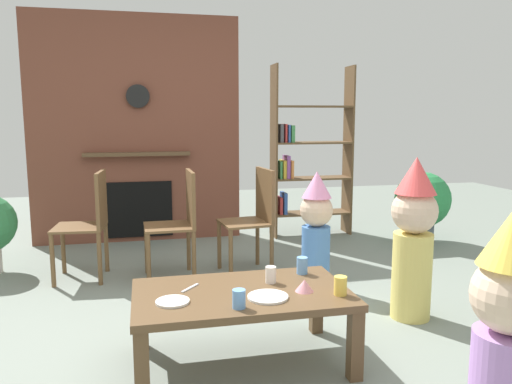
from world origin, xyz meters
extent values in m
plane|color=gray|center=(0.00, 0.00, 0.00)|extent=(12.00, 12.00, 0.00)
cube|color=brown|center=(-0.67, 2.60, 1.20)|extent=(2.20, 0.18, 2.40)
cube|color=black|center=(-0.67, 2.50, 0.35)|extent=(0.70, 0.02, 0.60)
cube|color=brown|center=(-0.67, 2.46, 0.95)|extent=(1.10, 0.10, 0.04)
cylinder|color=black|center=(-0.64, 2.48, 1.55)|extent=(0.24, 0.04, 0.24)
cube|color=brown|center=(0.80, 2.40, 0.95)|extent=(0.02, 0.28, 1.90)
cube|color=brown|center=(1.68, 2.40, 0.95)|extent=(0.02, 0.28, 1.90)
cube|color=brown|center=(1.24, 2.40, 0.25)|extent=(0.86, 0.28, 0.02)
cube|color=brown|center=(1.24, 2.40, 0.65)|extent=(0.86, 0.28, 0.02)
cube|color=brown|center=(1.24, 2.40, 1.05)|extent=(0.86, 0.28, 0.02)
cube|color=brown|center=(1.24, 2.40, 1.45)|extent=(0.86, 0.28, 0.02)
cube|color=#B23333|center=(0.87, 2.40, 0.35)|extent=(0.03, 0.20, 0.19)
cube|color=#3359A5|center=(0.92, 2.40, 0.38)|extent=(0.04, 0.20, 0.24)
cube|color=#3F8C4C|center=(0.87, 2.40, 0.76)|extent=(0.02, 0.20, 0.19)
cube|color=gold|center=(0.91, 2.40, 0.76)|extent=(0.03, 0.20, 0.20)
cube|color=#8C4C99|center=(0.95, 2.40, 0.79)|extent=(0.04, 0.20, 0.25)
cube|color=#D87F3F|center=(1.00, 2.40, 0.76)|extent=(0.03, 0.20, 0.20)
cube|color=#4C4C51|center=(0.87, 2.40, 1.16)|extent=(0.04, 0.20, 0.20)
cube|color=#B23333|center=(0.92, 2.40, 1.16)|extent=(0.02, 0.20, 0.20)
cube|color=#3359A5|center=(0.96, 2.40, 1.16)|extent=(0.02, 0.20, 0.19)
cube|color=#3F8C4C|center=(1.00, 2.40, 1.15)|extent=(0.04, 0.20, 0.18)
cube|color=brown|center=(-0.11, -0.41, 0.39)|extent=(1.15, 0.68, 0.04)
cube|color=brown|center=(-0.64, -0.71, 0.19)|extent=(0.07, 0.07, 0.37)
cube|color=brown|center=(0.42, -0.71, 0.19)|extent=(0.07, 0.07, 0.37)
cube|color=brown|center=(-0.64, -0.12, 0.19)|extent=(0.07, 0.07, 0.37)
cube|color=brown|center=(0.42, -0.12, 0.19)|extent=(0.07, 0.07, 0.37)
cylinder|color=silver|center=(0.07, -0.31, 0.46)|extent=(0.06, 0.06, 0.09)
cylinder|color=#669EE0|center=(0.30, -0.20, 0.46)|extent=(0.07, 0.07, 0.10)
cylinder|color=#669EE0|center=(-0.17, -0.64, 0.46)|extent=(0.07, 0.07, 0.09)
cylinder|color=#F2CC4C|center=(0.38, -0.58, 0.46)|extent=(0.07, 0.07, 0.10)
cylinder|color=white|center=(-0.49, -0.50, 0.42)|extent=(0.17, 0.17, 0.01)
cylinder|color=white|center=(0.00, -0.54, 0.42)|extent=(0.21, 0.21, 0.01)
cone|color=pink|center=(0.22, -0.49, 0.45)|extent=(0.10, 0.10, 0.06)
cube|color=silver|center=(-0.38, -0.31, 0.42)|extent=(0.11, 0.13, 0.01)
sphere|color=beige|center=(0.68, -1.45, 0.70)|extent=(0.29, 0.29, 0.29)
cylinder|color=#E0CC66|center=(1.12, -0.04, 0.29)|extent=(0.26, 0.26, 0.58)
sphere|color=beige|center=(1.12, -0.04, 0.73)|extent=(0.30, 0.30, 0.30)
cone|color=#EA4C4C|center=(1.12, -0.04, 0.96)|extent=(0.27, 0.27, 0.24)
cylinder|color=#4C7FC6|center=(0.69, 0.66, 0.25)|extent=(0.22, 0.22, 0.50)
sphere|color=beige|center=(0.69, 0.66, 0.62)|extent=(0.26, 0.26, 0.26)
cone|color=pink|center=(0.69, 0.66, 0.82)|extent=(0.23, 0.23, 0.21)
cube|color=brown|center=(-1.14, 1.30, 0.44)|extent=(0.43, 0.43, 0.02)
cube|color=brown|center=(-0.95, 1.28, 0.68)|extent=(0.06, 0.40, 0.45)
cylinder|color=brown|center=(-1.30, 1.49, 0.21)|extent=(0.04, 0.04, 0.43)
cylinder|color=brown|center=(-1.33, 1.13, 0.21)|extent=(0.04, 0.04, 0.43)
cylinder|color=brown|center=(-0.94, 1.46, 0.21)|extent=(0.04, 0.04, 0.43)
cylinder|color=brown|center=(-0.97, 1.11, 0.21)|extent=(0.04, 0.04, 0.43)
cube|color=brown|center=(-0.42, 1.16, 0.44)|extent=(0.41, 0.41, 0.02)
cube|color=brown|center=(-0.23, 1.17, 0.68)|extent=(0.04, 0.40, 0.45)
cylinder|color=brown|center=(-0.60, 1.34, 0.21)|extent=(0.04, 0.04, 0.43)
cylinder|color=brown|center=(-0.59, 0.98, 0.21)|extent=(0.04, 0.04, 0.43)
cylinder|color=brown|center=(-0.24, 1.35, 0.21)|extent=(0.04, 0.04, 0.43)
cylinder|color=brown|center=(-0.23, 0.99, 0.21)|extent=(0.04, 0.04, 0.43)
cube|color=brown|center=(0.23, 1.17, 0.44)|extent=(0.44, 0.44, 0.02)
cube|color=brown|center=(0.41, 1.20, 0.68)|extent=(0.08, 0.40, 0.45)
cylinder|color=brown|center=(0.03, 1.33, 0.21)|extent=(0.04, 0.04, 0.43)
cylinder|color=brown|center=(0.07, 0.97, 0.21)|extent=(0.04, 0.04, 0.43)
cylinder|color=brown|center=(0.38, 1.37, 0.21)|extent=(0.04, 0.04, 0.43)
cylinder|color=brown|center=(0.43, 1.02, 0.21)|extent=(0.04, 0.04, 0.43)
cylinder|color=#4C5660|center=(2.30, 1.80, 0.11)|extent=(0.27, 0.27, 0.21)
sphere|color=#2B8647|center=(2.30, 1.80, 0.46)|extent=(0.59, 0.59, 0.59)
camera|label=1|loc=(-0.61, -2.94, 1.34)|focal=35.08mm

